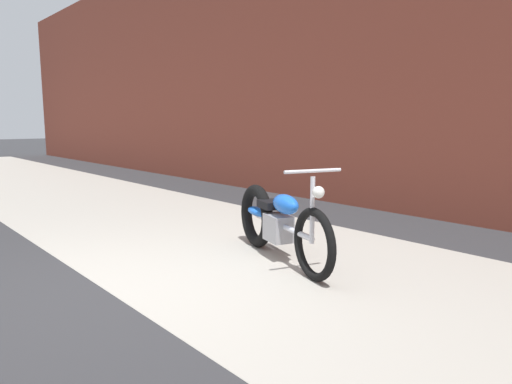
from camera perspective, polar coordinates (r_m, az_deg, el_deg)
ground_plane at (r=4.27m, az=-17.33°, el=-11.67°), size 80.00×80.00×0.00m
sidewalk_slab at (r=5.17m, az=0.88°, el=-7.69°), size 36.00×3.50×0.01m
brick_building_wall at (r=7.82m, az=21.20°, el=17.99°), size 36.00×0.50×5.62m
motorcycle_blue at (r=5.01m, az=2.36°, el=-3.56°), size 1.95×0.82×1.03m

